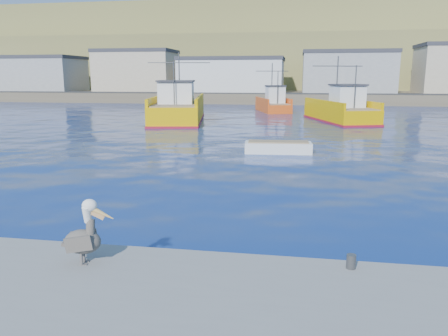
% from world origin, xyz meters
% --- Properties ---
extents(ground, '(260.00, 260.00, 0.00)m').
position_xyz_m(ground, '(0.00, 0.00, 0.00)').
color(ground, '#071C58').
rests_on(ground, ground).
extents(dock_bollards, '(36.20, 0.20, 0.30)m').
position_xyz_m(dock_bollards, '(0.60, -3.40, 0.65)').
color(dock_bollards, '#4C4C4C').
rests_on(dock_bollards, dock).
extents(far_shore, '(200.00, 81.00, 24.00)m').
position_xyz_m(far_shore, '(0.00, 109.20, 8.98)').
color(far_shore, brown).
rests_on(far_shore, ground).
extents(trawler_yellow_a, '(6.96, 14.42, 6.84)m').
position_xyz_m(trawler_yellow_a, '(-10.00, 30.42, 1.18)').
color(trawler_yellow_a, '#DAA500').
rests_on(trawler_yellow_a, ground).
extents(trawler_yellow_b, '(6.96, 11.66, 6.48)m').
position_xyz_m(trawler_yellow_b, '(6.03, 32.70, 1.03)').
color(trawler_yellow_b, '#DAA500').
rests_on(trawler_yellow_b, ground).
extents(boat_orange, '(5.11, 8.52, 6.04)m').
position_xyz_m(boat_orange, '(-1.27, 43.70, 1.02)').
color(boat_orange, '#DF4F15').
rests_on(boat_orange, ground).
extents(skiff_mid, '(3.96, 1.65, 0.84)m').
position_xyz_m(skiff_mid, '(0.74, 13.28, 0.27)').
color(skiff_mid, silver).
rests_on(skiff_mid, ground).
extents(pelican, '(1.15, 0.59, 1.42)m').
position_xyz_m(pelican, '(-2.56, -4.07, 1.11)').
color(pelican, '#595451').
rests_on(pelican, dock).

